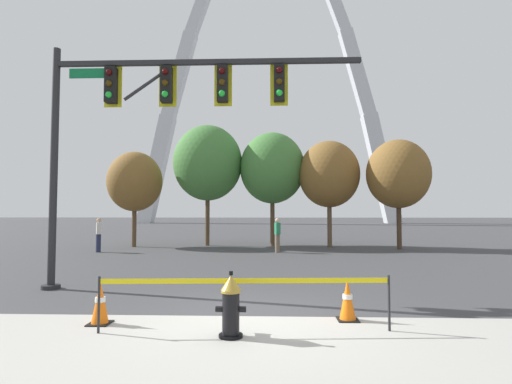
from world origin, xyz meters
name	(u,v)px	position (x,y,z in m)	size (l,w,h in m)	color
ground_plane	(250,317)	(0.00, 0.00, 0.00)	(240.00, 240.00, 0.00)	#3D3D3F
fire_hydrant	(231,306)	(-0.23, -1.18, 0.47)	(0.46, 0.48, 0.99)	black
caution_tape_barrier	(245,294)	(-0.03, -0.94, 0.60)	(4.58, 0.31, 0.88)	#232326
traffic_cone_by_hydrant	(347,300)	(1.71, -0.20, 0.36)	(0.36, 0.36, 0.73)	black
traffic_cone_mid_sidewalk	(100,303)	(-2.49, -0.58, 0.36)	(0.36, 0.36, 0.73)	black
traffic_signal_gantry	(149,110)	(-2.62, 2.37, 4.40)	(7.82, 0.44, 6.00)	#232326
monument_arch	(268,83)	(0.00, 58.09, 23.58)	(43.57, 2.41, 54.56)	silver
tree_far_left	(135,182)	(-6.97, 13.85, 3.52)	(2.94, 2.94, 5.15)	brown
tree_left_mid	(208,163)	(-3.14, 14.77, 4.63)	(3.87, 3.87, 6.77)	brown
tree_center_left	(272,168)	(0.50, 14.74, 4.33)	(3.61, 3.61, 6.32)	brown
tree_center_right	(329,174)	(3.55, 14.04, 3.91)	(3.26, 3.26, 5.71)	brown
tree_right_mid	(398,174)	(6.89, 13.00, 3.81)	(3.18, 3.18, 5.57)	#473323
pedestrian_walking_left	(99,235)	(-7.66, 11.01, 0.82)	(0.34, 0.39, 1.59)	#232847
pedestrian_standing_center	(277,235)	(0.71, 11.15, 0.82)	(0.29, 0.38, 1.59)	brown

